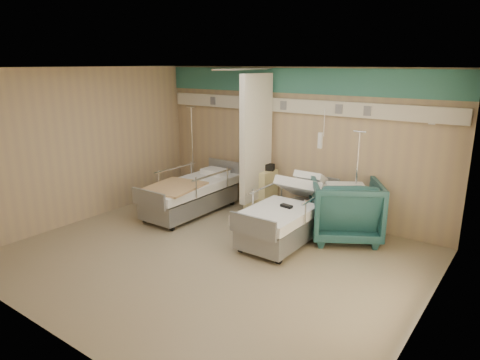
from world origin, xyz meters
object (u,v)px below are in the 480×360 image
bedside_cabinet (261,191)px  iv_stand_right (354,215)px  iv_stand_left (193,178)px  visitor_armchair (345,209)px  bed_left (191,198)px  bed_right (289,221)px

bedside_cabinet → iv_stand_right: bearing=-3.4°
iv_stand_left → visitor_armchair: bearing=-4.5°
iv_stand_right → iv_stand_left: (-3.74, 0.10, 0.03)m
visitor_armchair → iv_stand_left: size_ratio=0.57×
visitor_armchair → iv_stand_left: 3.66m
bed_left → iv_stand_right: bearing=14.5°
bedside_cabinet → bed_right: bearing=-38.0°
bed_right → bed_left: same height
iv_stand_left → iv_stand_right: bearing=-1.6°
iv_stand_right → visitor_armchair: bearing=-117.8°
bedside_cabinet → iv_stand_right: 1.97m
bed_left → visitor_armchair: size_ratio=1.91×
iv_stand_left → bed_left: bearing=-50.8°
bed_right → bed_left: 2.20m
iv_stand_right → iv_stand_left: iv_stand_left is taller
bedside_cabinet → iv_stand_left: (-1.77, -0.02, -0.02)m
visitor_armchair → iv_stand_left: bearing=-36.3°
bed_right → iv_stand_left: size_ratio=1.09×
iv_stand_right → iv_stand_left: 3.74m
visitor_armchair → iv_stand_left: iv_stand_left is taller
bed_left → iv_stand_left: size_ratio=1.09×
bed_right → bedside_cabinet: 1.46m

